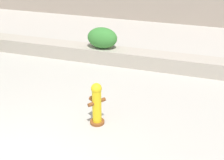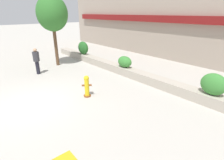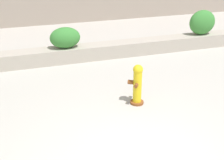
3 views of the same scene
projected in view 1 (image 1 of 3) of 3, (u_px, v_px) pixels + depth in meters
planter_wall_low at (109, 55)px, 10.90m from camera, size 18.00×0.70×0.50m
hedge_bush_1 at (102, 38)px, 10.69m from camera, size 1.05×0.70×0.72m
fire_hydrant at (97, 103)px, 7.36m from camera, size 0.49×0.49×1.08m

